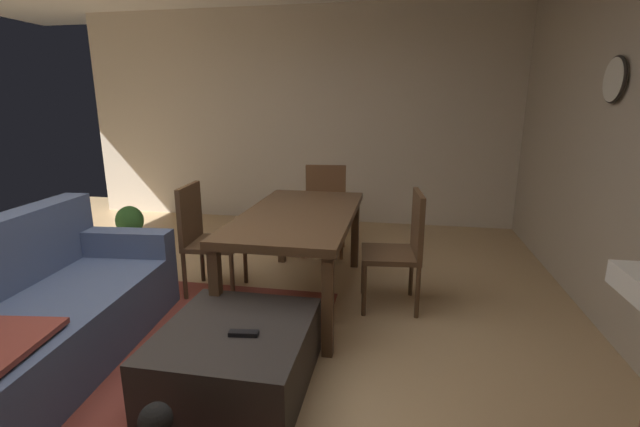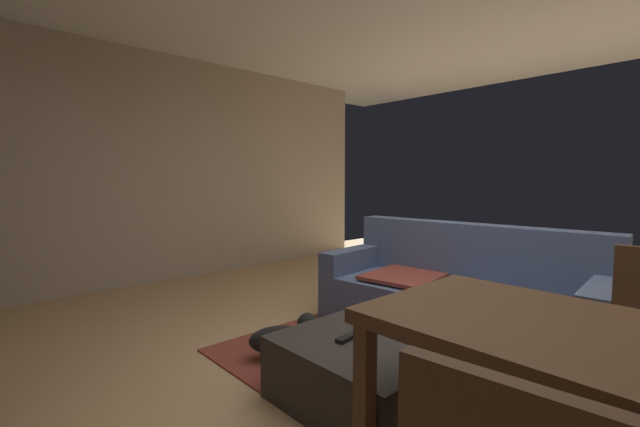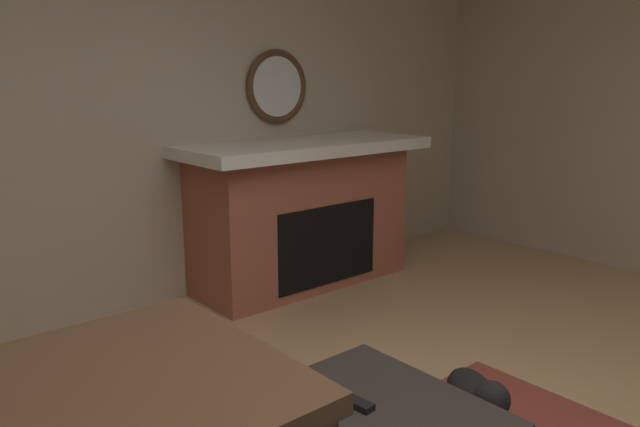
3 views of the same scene
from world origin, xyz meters
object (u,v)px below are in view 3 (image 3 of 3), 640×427
round_wall_mirror (277,87)px  small_dog (476,399)px  fireplace (303,212)px  tv_remote (353,402)px

round_wall_mirror → small_dog: (0.67, 2.28, -1.26)m
small_dog → fireplace: bearing=-108.6°
fireplace → round_wall_mirror: round_wall_mirror is taller
round_wall_mirror → tv_remote: 2.80m
small_dog → tv_remote: bearing=-5.4°
small_dog → round_wall_mirror: bearing=-106.4°
fireplace → round_wall_mirror: bearing=-90.0°
fireplace → round_wall_mirror: size_ratio=3.45×
fireplace → small_dog: (0.67, 2.00, -0.37)m
round_wall_mirror → tv_remote: bearing=59.0°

